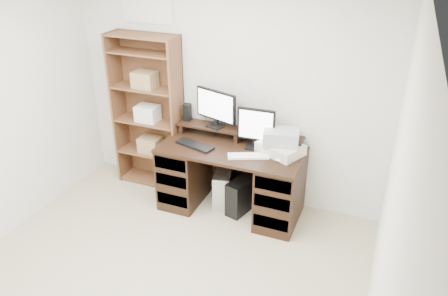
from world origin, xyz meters
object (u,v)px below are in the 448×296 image
Objects in this scene: printer at (280,148)px; tower_silver at (223,187)px; bookshelf at (149,111)px; monitor_small at (256,127)px; tower_black at (241,195)px; desk at (231,178)px; monitor_wide at (216,107)px.

printer reaches higher than tower_silver.
bookshelf is (-0.98, 0.14, 0.71)m from tower_silver.
bookshelf is at bearing 172.86° from monitor_small.
desk is at bearing -162.98° from tower_black.
printer is at bearing 27.06° from tower_black.
bookshelf is (-1.33, 0.10, -0.06)m from monitor_small.
tower_black is (0.38, -0.20, -0.90)m from monitor_wide.
bookshelf is (-1.60, 0.14, 0.11)m from printer.
desk is 0.24m from tower_silver.
monitor_small is (0.48, -0.09, -0.12)m from monitor_wide.
bookshelf reaches higher than tower_silver.
monitor_wide is 1.19× the size of tower_black.
bookshelf is (-1.22, 0.21, 0.72)m from tower_black.
monitor_small reaches higher than tower_black.
bookshelf is at bearing -162.83° from monitor_wide.
monitor_wide is 1.23× the size of tower_silver.
bookshelf reaches higher than monitor_wide.
tower_silver is at bearing -155.71° from printer.
desk is 0.65m from printer.
bookshelf reaches higher than desk.
printer is at bearing 8.81° from desk.
tower_silver reaches higher than tower_black.
monitor_wide reaches higher than desk.
tower_black is at bearing -9.76° from bookshelf.
desk is 0.78m from monitor_wide.
desk is 3.54× the size of printer.
monitor_wide is 0.91m from tower_silver.
monitor_wide reaches higher than tower_silver.
monitor_wide is 0.50m from monitor_small.
monitor_wide is 0.82m from printer.
bookshelf is at bearing 157.51° from tower_silver.
monitor_small is at bearing 62.31° from tower_black.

